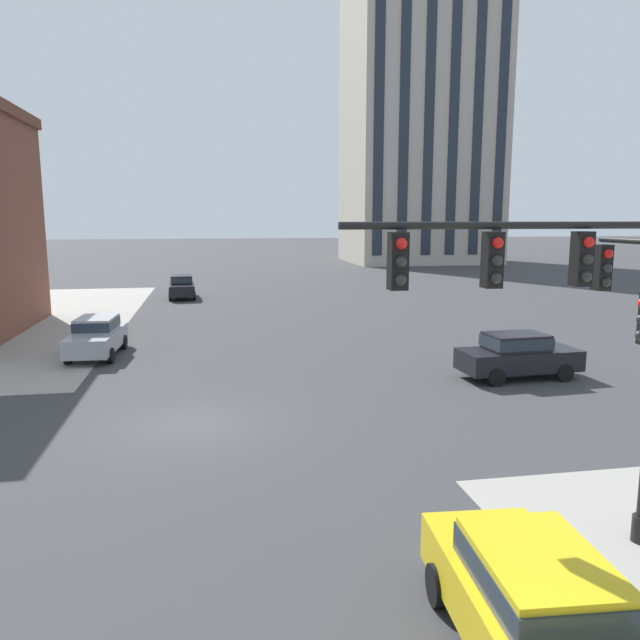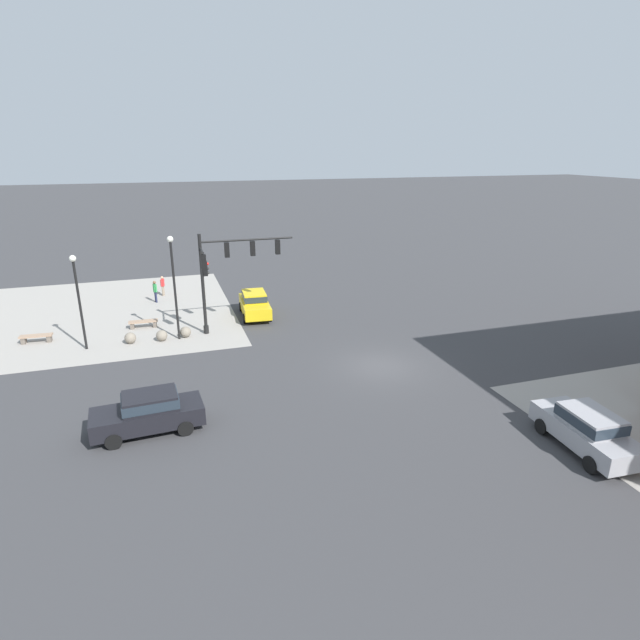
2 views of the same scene
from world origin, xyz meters
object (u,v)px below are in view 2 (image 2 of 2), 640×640
at_px(bollard_sphere_curb_b, 162,336).
at_px(bollard_sphere_curb_c, 130,338).
at_px(bench_near_signal, 143,323).
at_px(street_lamp_corner_near, 174,277).
at_px(car_main_southbound_far, 149,411).
at_px(traffic_signal_main, 223,267).
at_px(pedestrian_at_curb, 155,290).
at_px(car_main_northbound_far, 587,428).
at_px(car_cross_eastbound, 255,303).
at_px(pedestrian_walking_east, 163,285).
at_px(street_lamp_mid_sidewalk, 78,292).
at_px(bollard_sphere_curb_a, 185,332).
at_px(bench_mid_block, 36,338).

height_order(bollard_sphere_curb_b, bollard_sphere_curb_c, same).
distance_m(bollard_sphere_curb_b, bench_near_signal, 3.00).
bearing_deg(street_lamp_corner_near, car_main_southbound_far, 80.63).
xyz_separation_m(traffic_signal_main, pedestrian_at_curb, (4.16, -8.23, -3.26)).
bearing_deg(car_main_northbound_far, car_cross_eastbound, -66.29).
distance_m(bollard_sphere_curb_c, street_lamp_corner_near, 4.51).
relative_size(traffic_signal_main, pedestrian_walking_east, 3.99).
xyz_separation_m(bench_near_signal, pedestrian_walking_east, (-1.46, -7.46, 0.56)).
height_order(bench_near_signal, pedestrian_walking_east, pedestrian_walking_east).
relative_size(car_main_northbound_far, car_main_southbound_far, 1.00).
relative_size(street_lamp_mid_sidewalk, car_main_northbound_far, 1.22).
bearing_deg(bollard_sphere_curb_c, bollard_sphere_curb_a, -178.87).
bearing_deg(bench_mid_block, car_cross_eastbound, -175.45).
distance_m(bollard_sphere_curb_b, street_lamp_corner_near, 3.67).
bearing_deg(bollard_sphere_curb_a, bench_near_signal, -46.42).
height_order(bench_mid_block, pedestrian_walking_east, pedestrian_walking_east).
bearing_deg(bollard_sphere_curb_c, traffic_signal_main, -178.39).
bearing_deg(street_lamp_corner_near, traffic_signal_main, -174.31).
xyz_separation_m(bollard_sphere_curb_b, car_main_southbound_far, (0.75, 10.66, 0.58)).
bearing_deg(street_lamp_corner_near, bollard_sphere_curb_a, -153.65).
bearing_deg(pedestrian_walking_east, traffic_signal_main, 109.76).
xyz_separation_m(bollard_sphere_curb_b, bollard_sphere_curb_c, (1.79, -0.14, 0.00)).
bearing_deg(bench_mid_block, traffic_signal_main, 171.43).
height_order(pedestrian_walking_east, car_main_southbound_far, car_main_southbound_far).
distance_m(traffic_signal_main, car_main_southbound_far, 12.38).
height_order(pedestrian_walking_east, street_lamp_corner_near, street_lamp_corner_near).
bearing_deg(street_lamp_corner_near, street_lamp_mid_sidewalk, 0.43).
height_order(bollard_sphere_curb_a, bollard_sphere_curb_c, same).
relative_size(traffic_signal_main, street_lamp_mid_sidewalk, 1.13).
height_order(street_lamp_corner_near, car_cross_eastbound, street_lamp_corner_near).
distance_m(bollard_sphere_curb_c, bench_mid_block, 5.66).
distance_m(pedestrian_walking_east, car_main_southbound_far, 20.95).
relative_size(traffic_signal_main, bollard_sphere_curb_b, 9.35).
distance_m(car_main_southbound_far, car_cross_eastbound, 15.41).
distance_m(pedestrian_walking_east, street_lamp_corner_near, 10.70).
distance_m(bollard_sphere_curb_a, street_lamp_corner_near, 3.56).
bearing_deg(bench_mid_block, bollard_sphere_curb_b, 164.51).
bearing_deg(traffic_signal_main, car_cross_eastbound, -130.08).
bearing_deg(bollard_sphere_curb_a, car_main_southbound_far, 78.77).
bearing_deg(bench_mid_block, street_lamp_corner_near, 166.41).
height_order(bollard_sphere_curb_c, pedestrian_walking_east, pedestrian_walking_east).
bearing_deg(bench_near_signal, bench_mid_block, 7.67).
relative_size(bollard_sphere_curb_a, car_main_northbound_far, 0.15).
height_order(street_lamp_mid_sidewalk, car_main_southbound_far, street_lamp_mid_sidewalk).
bearing_deg(pedestrian_at_curb, street_lamp_mid_sidewalk, 64.81).
height_order(street_lamp_mid_sidewalk, car_main_northbound_far, street_lamp_mid_sidewalk).
distance_m(bollard_sphere_curb_b, car_cross_eastbound, 7.02).
xyz_separation_m(traffic_signal_main, street_lamp_mid_sidewalk, (8.19, 0.33, -0.76)).
distance_m(bench_mid_block, street_lamp_corner_near, 9.11).
height_order(traffic_signal_main, street_lamp_mid_sidewalk, traffic_signal_main).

